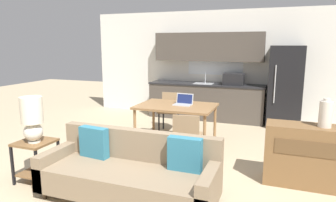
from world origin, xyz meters
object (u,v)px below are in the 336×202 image
at_px(refrigerator, 285,87).
at_px(dining_table, 176,109).
at_px(vase, 326,114).
at_px(table_lamp, 32,118).
at_px(side_table, 36,155).
at_px(dining_chair_far_left, 169,109).
at_px(dining_chair_near_right, 187,135).
at_px(credenza, 312,156).
at_px(laptop, 184,102).
at_px(couch, 131,172).

xyz_separation_m(refrigerator, dining_table, (-1.87, -2.17, -0.21)).
distance_m(dining_table, vase, 2.49).
height_order(table_lamp, vase, vase).
relative_size(dining_table, side_table, 2.43).
bearing_deg(dining_table, dining_chair_far_left, 117.30).
relative_size(side_table, vase, 1.54).
height_order(refrigerator, side_table, refrigerator).
bearing_deg(dining_chair_near_right, credenza, 169.29).
distance_m(vase, dining_chair_far_left, 3.32).
height_order(dining_table, laptop, laptop).
bearing_deg(laptop, dining_table, -141.09).
relative_size(dining_table, credenza, 1.16).
bearing_deg(refrigerator, table_lamp, -126.63).
xyz_separation_m(side_table, laptop, (1.43, 2.14, 0.44)).
bearing_deg(laptop, vase, -21.34).
bearing_deg(vase, dining_table, 158.70).
xyz_separation_m(table_lamp, dining_chair_far_left, (0.85, 2.96, -0.42)).
relative_size(side_table, credenza, 0.48).
relative_size(refrigerator, table_lamp, 2.98).
xyz_separation_m(credenza, laptop, (-2.09, 0.98, 0.41)).
relative_size(credenza, vase, 3.22).
distance_m(dining_table, couch, 2.05).
bearing_deg(dining_table, laptop, 36.15).
distance_m(dining_chair_near_right, laptop, 1.01).
bearing_deg(dining_chair_near_right, couch, 65.50).
bearing_deg(side_table, refrigerator, 52.99).
bearing_deg(dining_chair_far_left, refrigerator, 23.81).
height_order(dining_chair_near_right, laptop, laptop).
bearing_deg(dining_chair_near_right, side_table, 27.19).
relative_size(vase, dining_chair_far_left, 0.45).
distance_m(credenza, vase, 0.59).
xyz_separation_m(table_lamp, vase, (3.61, 1.19, 0.09)).
distance_m(vase, laptop, 2.41).
distance_m(refrigerator, dining_chair_far_left, 2.69).
relative_size(refrigerator, credenza, 1.53).
relative_size(dining_table, laptop, 4.19).
bearing_deg(credenza, side_table, -161.68).
relative_size(dining_table, dining_chair_near_right, 1.68).
distance_m(dining_table, dining_chair_near_right, 0.95).
bearing_deg(dining_table, couch, -87.18).
height_order(couch, dining_chair_far_left, dining_chair_far_left).
height_order(refrigerator, dining_chair_far_left, refrigerator).
distance_m(couch, dining_chair_far_left, 2.94).
bearing_deg(vase, refrigerator, 98.18).
height_order(side_table, dining_chair_far_left, dining_chair_far_left).
bearing_deg(vase, couch, -153.36).
bearing_deg(dining_chair_near_right, table_lamp, 28.16).
bearing_deg(credenza, dining_table, 157.89).
relative_size(refrigerator, couch, 0.86).
distance_m(refrigerator, vase, 3.10).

